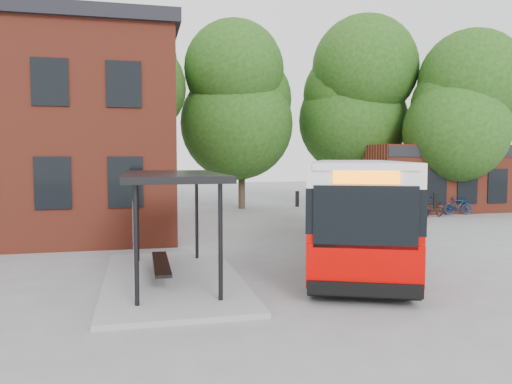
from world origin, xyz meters
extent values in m
plane|color=slate|center=(0.00, 0.00, 0.00)|extent=(100.00, 100.00, 0.00)
imported|color=#080C3A|center=(7.04, 9.38, 0.41)|extent=(1.60, 0.72, 0.81)
imported|color=#154426|center=(8.18, 10.29, 0.49)|extent=(1.67, 1.03, 0.97)
imported|color=black|center=(7.64, 9.30, 0.44)|extent=(1.76, 0.85, 0.89)
imported|color=black|center=(8.21, 9.02, 0.51)|extent=(1.72, 0.61, 1.01)
imported|color=#58170F|center=(9.71, 10.86, 0.44)|extent=(1.76, 1.06, 0.87)
imported|color=#23212D|center=(10.26, 10.97, 0.55)|extent=(1.91, 0.93, 1.11)
imported|color=black|center=(10.28, 10.16, 0.42)|extent=(1.69, 0.98, 0.84)
imported|color=navy|center=(12.31, 10.80, 0.51)|extent=(1.74, 0.72, 1.01)
camera|label=1|loc=(-5.29, -14.08, 3.27)|focal=35.00mm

